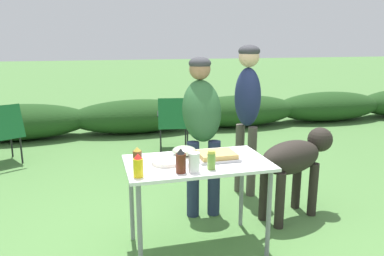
# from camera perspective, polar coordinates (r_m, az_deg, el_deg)

# --- Properties ---
(ground_plane) EXTENTS (60.00, 60.00, 0.00)m
(ground_plane) POSITION_cam_1_polar(r_m,az_deg,el_deg) (3.21, 0.76, -17.76)
(ground_plane) COLOR #4C7A3D
(shrub_hedge) EXTENTS (14.40, 0.90, 0.60)m
(shrub_hedge) POSITION_cam_1_polar(r_m,az_deg,el_deg) (6.89, -8.44, 1.80)
(shrub_hedge) COLOR #1E4219
(shrub_hedge) RESTS_ON ground
(folding_table) EXTENTS (1.10, 0.64, 0.74)m
(folding_table) POSITION_cam_1_polar(r_m,az_deg,el_deg) (2.92, 0.80, -6.55)
(folding_table) COLOR white
(folding_table) RESTS_ON ground
(food_tray) EXTENTS (0.32, 0.26, 0.06)m
(food_tray) POSITION_cam_1_polar(r_m,az_deg,el_deg) (2.95, 3.78, -4.26)
(food_tray) COLOR #9E9EA3
(food_tray) RESTS_ON folding_table
(plate_stack) EXTENTS (0.22, 0.22, 0.03)m
(plate_stack) POSITION_cam_1_polar(r_m,az_deg,el_deg) (2.85, -3.97, -5.16)
(plate_stack) COLOR white
(plate_stack) RESTS_ON folding_table
(mixing_bowl) EXTENTS (0.19, 0.19, 0.07)m
(mixing_bowl) POSITION_cam_1_polar(r_m,az_deg,el_deg) (3.04, -1.21, -3.48)
(mixing_bowl) COLOR #ADBC99
(mixing_bowl) RESTS_ON folding_table
(paper_cup_stack) EXTENTS (0.08, 0.08, 0.14)m
(paper_cup_stack) POSITION_cam_1_polar(r_m,az_deg,el_deg) (2.65, 0.31, -5.26)
(paper_cup_stack) COLOR white
(paper_cup_stack) RESTS_ON folding_table
(bbq_sauce_bottle) EXTENTS (0.07, 0.07, 0.18)m
(bbq_sauce_bottle) POSITION_cam_1_polar(r_m,az_deg,el_deg) (2.64, -1.72, -5.07)
(bbq_sauce_bottle) COLOR #562314
(bbq_sauce_bottle) RESTS_ON folding_table
(mustard_bottle) EXTENTS (0.07, 0.07, 0.17)m
(mustard_bottle) POSITION_cam_1_polar(r_m,az_deg,el_deg) (2.58, -8.20, -5.74)
(mustard_bottle) COLOR yellow
(mustard_bottle) RESTS_ON folding_table
(relish_jar) EXTENTS (0.06, 0.06, 0.14)m
(relish_jar) POSITION_cam_1_polar(r_m,az_deg,el_deg) (2.71, 2.98, -4.91)
(relish_jar) COLOR olive
(relish_jar) RESTS_ON folding_table
(beer_bottle) EXTENTS (0.07, 0.07, 0.14)m
(beer_bottle) POSITION_cam_1_polar(r_m,az_deg,el_deg) (2.82, -8.32, -4.32)
(beer_bottle) COLOR brown
(beer_bottle) RESTS_ON folding_table
(standing_person_in_navy_coat) EXTENTS (0.42, 0.50, 1.50)m
(standing_person_in_navy_coat) POSITION_cam_1_polar(r_m,az_deg,el_deg) (3.53, 1.51, 1.36)
(standing_person_in_navy_coat) COLOR #232D4C
(standing_person_in_navy_coat) RESTS_ON ground
(standing_person_in_gray_fleece) EXTENTS (0.34, 0.37, 1.61)m
(standing_person_in_gray_fleece) POSITION_cam_1_polar(r_m,az_deg,el_deg) (3.97, 8.45, 4.06)
(standing_person_in_gray_fleece) COLOR #4C473D
(standing_person_in_gray_fleece) RESTS_ON ground
(dog) EXTENTS (1.07, 0.52, 0.83)m
(dog) POSITION_cam_1_polar(r_m,az_deg,el_deg) (3.64, 15.48, -4.66)
(dog) COLOR #28231E
(dog) RESTS_ON ground
(camp_chair_green_behind_table) EXTENTS (0.56, 0.66, 0.83)m
(camp_chair_green_behind_table) POSITION_cam_1_polar(r_m,az_deg,el_deg) (5.62, -2.81, 1.07)
(camp_chair_green_behind_table) COLOR #19602D
(camp_chair_green_behind_table) RESTS_ON ground
(camp_chair_near_hedge) EXTENTS (0.68, 0.74, 0.83)m
(camp_chair_near_hedge) POSITION_cam_1_polar(r_m,az_deg,el_deg) (5.59, -27.08, -0.46)
(camp_chair_near_hedge) COLOR #19602D
(camp_chair_near_hedge) RESTS_ON ground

